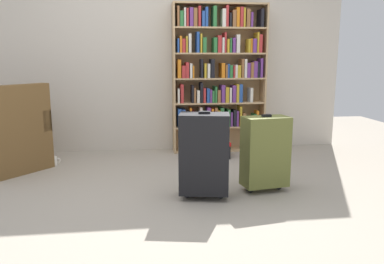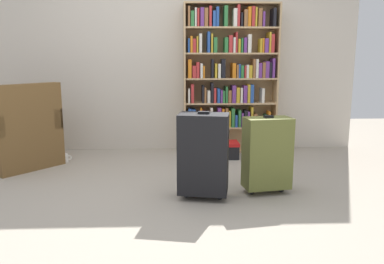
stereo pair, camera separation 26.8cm
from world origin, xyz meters
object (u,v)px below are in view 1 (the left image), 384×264
Objects in this scene: bookshelf at (218,74)px; suitcase_black at (204,153)px; armchair at (5,140)px; mug at (54,161)px; suitcase_olive at (265,152)px; storage_box at (214,149)px.

bookshelf reaches higher than suitcase_black.
bookshelf reaches higher than armchair.
mug is 0.18× the size of suitcase_olive.
mug is 0.16× the size of suitcase_black.
suitcase_olive is (0.23, -1.21, 0.26)m from storage_box.
armchair is 2.71× the size of storage_box.
armchair is 1.35× the size of suitcase_black.
suitcase_black is at bearing -28.99° from armchair.
suitcase_olive reaches higher than mug.
suitcase_black reaches higher than suitcase_olive.
suitcase_black is (1.48, -1.19, 0.33)m from mug.
armchair is 0.53m from mug.
mug is at bearing 151.87° from suitcase_olive.
suitcase_black is at bearing -169.67° from suitcase_olive.
storage_box is (-0.10, -0.35, -0.86)m from bookshelf.
storage_box reaches higher than mug.
suitcase_black reaches higher than mug.
storage_box is at bearing 76.21° from suitcase_black.
armchair is (-2.34, -0.60, -0.65)m from bookshelf.
mug is at bearing -176.14° from storage_box.
storage_box is 1.26m from suitcase_olive.
armchair reaches higher than suitcase_olive.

